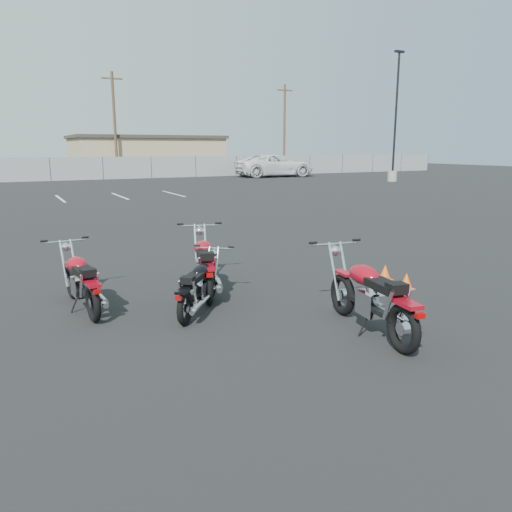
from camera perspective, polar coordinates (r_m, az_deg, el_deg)
name	(u,v)px	position (r m, az deg, el deg)	size (l,w,h in m)	color
ground	(262,301)	(8.53, 0.66, -5.17)	(120.00, 120.00, 0.00)	black
motorcycle_front_red	(82,282)	(8.45, -19.31, -2.78)	(0.80, 2.08, 1.02)	black
motorcycle_second_black	(199,287)	(7.93, -6.56, -3.50)	(1.45, 1.64, 0.91)	black
motorcycle_third_red	(205,265)	(8.96, -5.84, -1.02)	(1.13, 2.25, 1.11)	black
motorcycle_rear_red	(371,297)	(7.17, 13.06, -4.60)	(0.89, 2.31, 1.13)	black
training_cone_near	(385,272)	(10.20, 14.53, -1.78)	(0.25, 0.25, 0.29)	#FD5A0D
training_cone_far	(406,281)	(9.62, 16.80, -2.74)	(0.25, 0.25, 0.30)	#FD5A0D
light_pole_east	(394,149)	(40.08, 15.48, 11.66)	(0.80, 0.70, 9.46)	gray
chainlink_fence	(50,169)	(42.38, -22.47, 9.16)	(80.06, 0.06, 1.80)	gray
tan_building_east	(146,154)	(53.02, -12.49, 11.28)	(14.40, 9.40, 3.70)	tan
utility_pole_c	(115,123)	(47.26, -15.85, 14.44)	(1.80, 0.24, 9.00)	#463220
utility_pole_d	(284,127)	(54.81, 3.27, 14.52)	(1.80, 0.24, 9.00)	#463220
parking_line_stripes	(28,200)	(27.33, -24.60, 5.84)	(15.12, 4.00, 0.01)	silver
white_van	(275,159)	(45.00, 2.19, 11.01)	(8.13, 3.25, 3.09)	white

